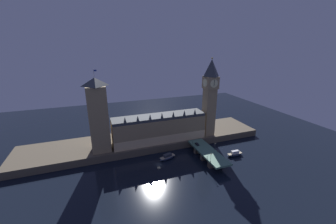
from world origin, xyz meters
TOP-DOWN VIEW (x-y plane):
  - ground_plane at (0.00, 0.00)m, footprint 400.00×400.00m
  - embankment at (0.00, 39.00)m, footprint 220.00×42.00m
  - parliament_hall at (10.08, 29.49)m, footprint 82.56×18.34m
  - clock_tower at (57.91, 26.30)m, footprint 11.84×11.95m
  - victoria_tower at (-40.22, 28.78)m, footprint 14.86×14.86m
  - bridge at (40.11, -5.00)m, footprint 13.90×46.00m
  - car_northbound_lead at (37.05, 7.86)m, footprint 2.00×4.67m
  - pedestrian_near_rail at (33.99, -14.17)m, footprint 0.38×0.38m
  - pedestrian_mid_walk at (46.23, -9.20)m, footprint 0.38×0.38m
  - street_lamp_near at (33.59, -19.72)m, footprint 1.34×0.60m
  - street_lamp_mid at (46.63, -5.00)m, footprint 1.34×0.60m
  - street_lamp_far at (33.59, 9.72)m, footprint 1.34×0.60m
  - boat_upstream at (9.29, 5.95)m, footprint 15.63×8.40m
  - boat_downstream at (64.00, -8.77)m, footprint 14.69×4.43m

SIDE VIEW (x-z plane):
  - ground_plane at x=0.00m, z-range 0.00..0.00m
  - boat_upstream at x=9.29m, z-range -0.62..3.95m
  - boat_downstream at x=64.00m, z-range -0.65..4.18m
  - embankment at x=0.00m, z-range 0.00..6.21m
  - bridge at x=40.11m, z-range 1.36..8.42m
  - car_northbound_lead at x=37.05m, z-range 7.01..8.57m
  - pedestrian_mid_walk at x=46.23m, z-range 7.11..8.85m
  - pedestrian_near_rail at x=33.99m, z-range 7.12..8.96m
  - street_lamp_far at x=33.59m, z-range 7.82..13.79m
  - street_lamp_mid at x=46.63m, z-range 7.84..13.97m
  - street_lamp_near at x=33.59m, z-range 7.91..14.70m
  - parliament_hall at x=10.08m, z-range 3.80..32.40m
  - victoria_tower at x=-40.22m, z-range 3.32..68.99m
  - clock_tower at x=57.91m, z-range 8.33..80.87m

